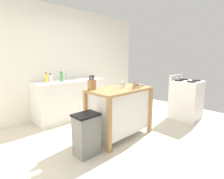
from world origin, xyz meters
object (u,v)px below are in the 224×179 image
kitchen_island (120,109)px  knife_block (92,84)px  bowl_ceramic_small (141,85)px  bowl_ceramic_wide (123,84)px  bowl_stoneware_deep (137,86)px  sink_faucet (66,75)px  drinking_cup (123,85)px  bottle_hand_soap (51,78)px  bottle_spray_cleaner (61,77)px  pepper_grinder (134,85)px  bottle_dish_soap (46,78)px  stove (186,99)px  trash_bin (87,134)px

kitchen_island → knife_block: size_ratio=4.59×
bowl_ceramic_small → bowl_ceramic_wide: bowl_ceramic_wide is taller
kitchen_island → bowl_stoneware_deep: bearing=-33.7°
sink_faucet → kitchen_island: bearing=-85.9°
drinking_cup → kitchen_island: bearing=176.3°
kitchen_island → bottle_hand_soap: bottle_hand_soap is taller
sink_faucet → bottle_spray_cleaner: bottle_spray_cleaner is taller
pepper_grinder → bottle_spray_cleaner: 1.74m
pepper_grinder → bowl_stoneware_deep: bearing=23.8°
drinking_cup → bowl_ceramic_wide: bearing=41.6°
drinking_cup → bottle_dish_soap: bearing=115.0°
bowl_ceramic_small → drinking_cup: (-0.37, 0.12, 0.04)m
kitchen_island → sink_faucet: 1.75m
bottle_dish_soap → bottle_spray_cleaner: bottle_spray_cleaner is taller
bottle_dish_soap → stove: 3.21m
bowl_stoneware_deep → bowl_ceramic_wide: 0.38m
pepper_grinder → bottle_hand_soap: (-0.64, 1.84, 0.02)m
bowl_ceramic_small → bottle_dish_soap: bearing=123.1°
bowl_ceramic_small → kitchen_island: bearing=164.8°
bottle_spray_cleaner → bottle_dish_soap: bearing=157.6°
bottle_hand_soap → kitchen_island: bearing=-71.3°
bowl_ceramic_small → bowl_ceramic_wide: 0.35m
kitchen_island → bowl_ceramic_wide: size_ratio=10.02×
trash_bin → stove: 2.63m
stove → pepper_grinder: bearing=173.2°
bowl_ceramic_small → bowl_ceramic_wide: size_ratio=1.02×
kitchen_island → drinking_cup: (0.08, -0.01, 0.45)m
bowl_stoneware_deep → bowl_ceramic_wide: (0.06, 0.37, -0.00)m
pepper_grinder → drinking_cup: bearing=94.6°
kitchen_island → stove: 1.86m
bowl_stoneware_deep → pepper_grinder: 0.18m
bottle_hand_soap → sink_faucet: bearing=9.6°
trash_bin → bottle_hand_soap: bearing=81.1°
knife_block → pepper_grinder: (0.54, -0.46, -0.02)m
bowl_stoneware_deep → bottle_dish_soap: size_ratio=0.74×
kitchen_island → bottle_spray_cleaner: (-0.36, 1.44, 0.50)m
knife_block → bottle_dish_soap: bearing=98.6°
bowl_stoneware_deep → pepper_grinder: bearing=-156.2°
kitchen_island → bowl_ceramic_wide: bowl_ceramic_wide is taller
knife_block → trash_bin: (-0.36, -0.32, -0.66)m
bowl_ceramic_small → sink_faucet: (-0.57, 1.79, 0.09)m
pepper_grinder → bowl_ceramic_wide: bearing=63.9°
pepper_grinder → sink_faucet: sink_faucet is taller
drinking_cup → bowl_ceramic_small: bearing=-17.6°
trash_bin → sink_faucet: size_ratio=2.86×
knife_block → bowl_ceramic_wide: size_ratio=2.19×
bottle_spray_cleaner → stove: bottle_spray_cleaner is taller
trash_bin → knife_block: bearing=41.9°
knife_block → bowl_stoneware_deep: knife_block is taller
sink_faucet → stove: 2.91m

